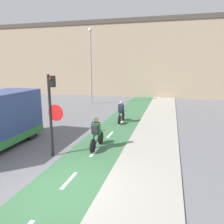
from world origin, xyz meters
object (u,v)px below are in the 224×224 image
traffic_light_pole (52,107)px  cyclist_near (96,134)px  street_lamp_far (91,59)px  cyclist_far (121,112)px

traffic_light_pole → cyclist_near: (1.43, 1.23, -1.37)m
traffic_light_pole → street_lamp_far: bearing=103.3°
cyclist_near → cyclist_far: size_ratio=1.01×
street_lamp_far → cyclist_near: size_ratio=4.07×
street_lamp_far → cyclist_far: street_lamp_far is taller
traffic_light_pole → cyclist_far: 6.35m
cyclist_far → traffic_light_pole: bearing=-103.8°
traffic_light_pole → cyclist_far: traffic_light_pole is taller
cyclist_far → street_lamp_far: bearing=125.0°
traffic_light_pole → street_lamp_far: (-2.91, 12.31, 2.25)m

